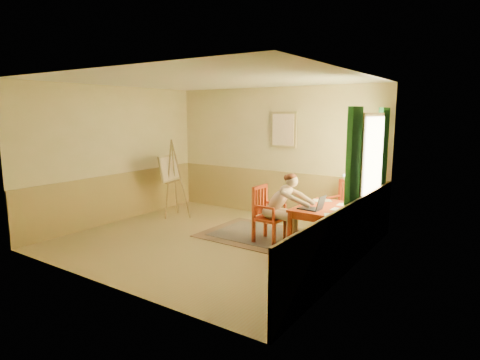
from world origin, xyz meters
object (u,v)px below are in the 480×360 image
Objects in this scene: chair_back at (343,207)px; easel at (171,171)px; laptop at (313,207)px; figure at (283,206)px; chair_left at (267,214)px; table at (322,211)px.

easel reaches higher than chair_back.
figure is at bearing 172.97° from laptop.
chair_back is at bearing 54.43° from chair_left.
laptop is at bearing -93.18° from table.
easel is at bearing 178.04° from table.
chair_back is at bearing 14.27° from easel.
chair_back is 0.79× the size of figure.
chair_left is at bearing 174.99° from laptop.
laptop reaches higher than table.
easel is at bearing 172.61° from figure.
table is 1.04m from chair_back.
figure is 0.60m from laptop.
figure is 0.75× the size of easel.
figure reaches higher than chair_back.
chair_left is 2.39× the size of laptop.
table is at bearing 86.82° from laptop.
figure reaches higher than chair_left.
table is 1.21× the size of chair_back.
easel reaches higher than laptop.
figure is (0.31, -0.01, 0.20)m from chair_left.
laptop is (0.90, -0.08, 0.27)m from chair_left.
chair_left is 0.59× the size of easel.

